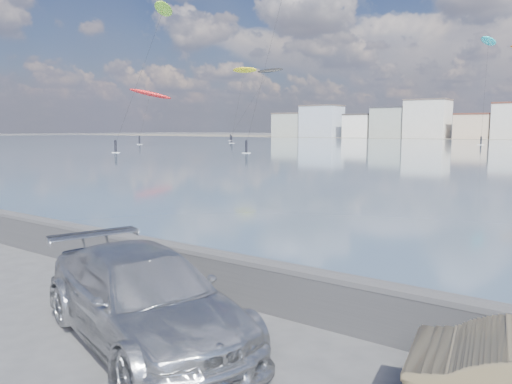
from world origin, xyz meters
TOP-DOWN VIEW (x-y plane):
  - ground at (0.00, 0.00)m, footprint 700.00×700.00m
  - seawall at (0.00, 2.70)m, footprint 400.00×0.36m
  - car_silver at (1.35, 0.26)m, footprint 5.82×3.74m
  - kitesurfer_2 at (-73.39, 101.05)m, footprint 9.45×11.55m
  - kitesurfer_8 at (-19.99, 129.41)m, footprint 4.76×19.55m
  - kitesurfer_9 at (-86.40, 79.95)m, footprint 10.25×11.39m
  - kitesurfer_13 at (-83.56, 127.52)m, footprint 8.43×19.41m
  - kitesurfer_15 at (-57.23, 56.99)m, footprint 7.61×18.39m

SIDE VIEW (x-z plane):
  - ground at x=0.00m, z-range 0.00..0.00m
  - seawall at x=0.00m, z-range 0.04..1.12m
  - car_silver at x=1.35m, z-range 0.00..1.57m
  - kitesurfer_9 at x=-86.40m, z-range 5.07..18.97m
  - kitesurfer_2 at x=-73.39m, z-range 8.65..28.71m
  - kitesurfer_13 at x=-83.56m, z-range 9.90..33.20m
  - kitesurfer_15 at x=-57.23m, z-range 11.27..36.10m
  - kitesurfer_8 at x=-19.99m, z-range 11.74..37.53m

